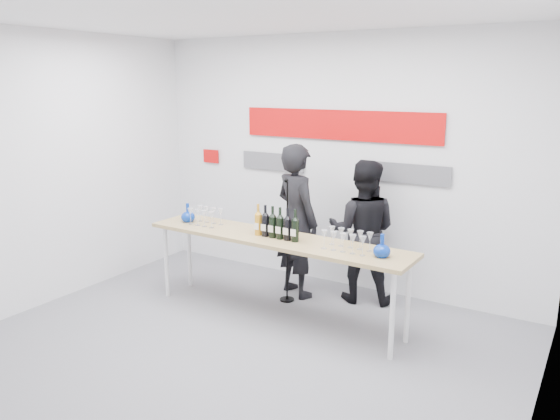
{
  "coord_description": "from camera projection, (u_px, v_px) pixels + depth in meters",
  "views": [
    {
      "loc": [
        2.78,
        -3.87,
        2.45
      ],
      "look_at": [
        -0.09,
        0.81,
        1.15
      ],
      "focal_mm": 35.0,
      "sensor_mm": 36.0,
      "label": 1
    }
  ],
  "objects": [
    {
      "name": "tasting_table",
      "position": [
        275.0,
        243.0,
        5.63
      ],
      "size": [
        2.97,
        0.67,
        0.89
      ],
      "rotation": [
        0.0,
        0.0,
        -0.03
      ],
      "color": "tan",
      "rests_on": "ground"
    },
    {
      "name": "presenter_right",
      "position": [
        362.0,
        231.0,
        6.11
      ],
      "size": [
        0.93,
        0.81,
        1.62
      ],
      "primitive_type": "imported",
      "rotation": [
        0.0,
        0.0,
        3.43
      ],
      "color": "black",
      "rests_on": "ground"
    },
    {
      "name": "signage",
      "position": [
        333.0,
        137.0,
        6.43
      ],
      "size": [
        3.38,
        0.02,
        0.79
      ],
      "color": "#C10808",
      "rests_on": "back_wall"
    },
    {
      "name": "glasses_left",
      "position": [
        206.0,
        216.0,
        6.09
      ],
      "size": [
        0.37,
        0.23,
        0.18
      ],
      "color": "silver",
      "rests_on": "tasting_table"
    },
    {
      "name": "wine_bottles",
      "position": [
        276.0,
        222.0,
        5.54
      ],
      "size": [
        0.53,
        0.09,
        0.33
      ],
      "rotation": [
        0.0,
        0.0,
        -0.03
      ],
      "color": "#BF7F19",
      "rests_on": "tasting_table"
    },
    {
      "name": "mic_stand",
      "position": [
        287.0,
        264.0,
        6.15
      ],
      "size": [
        0.17,
        0.17,
        1.42
      ],
      "rotation": [
        0.0,
        0.0,
        -0.13
      ],
      "color": "black",
      "rests_on": "ground"
    },
    {
      "name": "glasses_right",
      "position": [
        347.0,
        241.0,
        5.16
      ],
      "size": [
        0.47,
        0.23,
        0.18
      ],
      "color": "silver",
      "rests_on": "tasting_table"
    },
    {
      "name": "decanter_left",
      "position": [
        188.0,
        212.0,
        6.2
      ],
      "size": [
        0.16,
        0.16,
        0.21
      ],
      "primitive_type": null,
      "color": "navy",
      "rests_on": "tasting_table"
    },
    {
      "name": "back_wall",
      "position": [
        338.0,
        163.0,
        6.5
      ],
      "size": [
        5.0,
        0.04,
        3.0
      ],
      "primitive_type": "cube",
      "color": "silver",
      "rests_on": "ground"
    },
    {
      "name": "presenter_left",
      "position": [
        297.0,
        221.0,
        6.26
      ],
      "size": [
        0.76,
        0.65,
        1.77
      ],
      "primitive_type": "imported",
      "rotation": [
        0.0,
        0.0,
        2.72
      ],
      "color": "black",
      "rests_on": "ground"
    },
    {
      "name": "decanter_right",
      "position": [
        382.0,
        246.0,
        4.96
      ],
      "size": [
        0.16,
        0.16,
        0.21
      ],
      "primitive_type": null,
      "color": "navy",
      "rests_on": "tasting_table"
    },
    {
      "name": "ground",
      "position": [
        243.0,
        345.0,
        5.18
      ],
      "size": [
        5.0,
        5.0,
        0.0
      ],
      "primitive_type": "plane",
      "color": "slate",
      "rests_on": "ground"
    }
  ]
}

